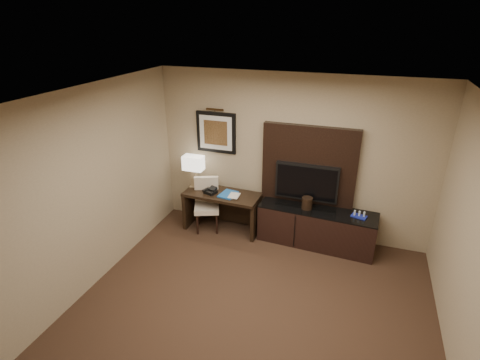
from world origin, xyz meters
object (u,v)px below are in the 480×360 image
at_px(tv, 307,182).
at_px(ice_bucket, 307,203).
at_px(table_lamp, 194,173).
at_px(desk, 222,211).
at_px(desk_chair, 207,207).
at_px(credenza, 316,227).
at_px(minibar_tray, 359,215).
at_px(desk_phone, 211,191).

height_order(tv, ice_bucket, tv).
bearing_deg(table_lamp, desk, -10.32).
height_order(tv, desk_chair, tv).
relative_size(credenza, desk_chair, 2.14).
relative_size(desk, minibar_tray, 5.69).
bearing_deg(tv, ice_bucket, -71.12).
bearing_deg(credenza, ice_bucket, -169.00).
xyz_separation_m(tv, table_lamp, (-1.95, -0.09, -0.07)).
distance_m(table_lamp, ice_bucket, 2.02).
bearing_deg(minibar_tray, ice_bucket, 179.18).
relative_size(credenza, ice_bucket, 9.68).
xyz_separation_m(tv, minibar_tray, (0.86, -0.18, -0.34)).
bearing_deg(desk, tv, 10.02).
bearing_deg(table_lamp, desk_chair, -32.72).
distance_m(tv, desk_phone, 1.61).
xyz_separation_m(desk, desk_chair, (-0.25, -0.10, 0.09)).
relative_size(table_lamp, desk_phone, 2.87).
relative_size(tv, table_lamp, 1.91).
height_order(credenza, desk_chair, desk_chair).
xyz_separation_m(table_lamp, minibar_tray, (2.81, -0.09, -0.27)).
distance_m(table_lamp, minibar_tray, 2.82).
bearing_deg(tv, credenza, -31.09).
bearing_deg(desk_phone, desk, 37.20).
distance_m(desk, tv, 1.55).
bearing_deg(table_lamp, minibar_tray, -1.78).
distance_m(desk_chair, table_lamp, 0.64).
relative_size(desk, credenza, 0.70).
distance_m(credenza, minibar_tray, 0.73).
distance_m(desk_chair, minibar_tray, 2.51).
relative_size(tv, desk_phone, 5.48).
bearing_deg(desk, desk_phone, -160.23).
bearing_deg(desk, ice_bucket, 3.25).
xyz_separation_m(ice_bucket, minibar_tray, (0.81, -0.01, -0.05)).
bearing_deg(desk, desk_chair, -156.06).
distance_m(tv, table_lamp, 1.95).
bearing_deg(table_lamp, ice_bucket, -2.17).
bearing_deg(credenza, table_lamp, -178.12).
bearing_deg(desk_phone, credenza, 23.09).
relative_size(desk, table_lamp, 2.47).
xyz_separation_m(credenza, desk_chair, (-1.87, -0.15, 0.11)).
relative_size(desk_chair, table_lamp, 1.65).
bearing_deg(minibar_tray, desk_chair, -177.40).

